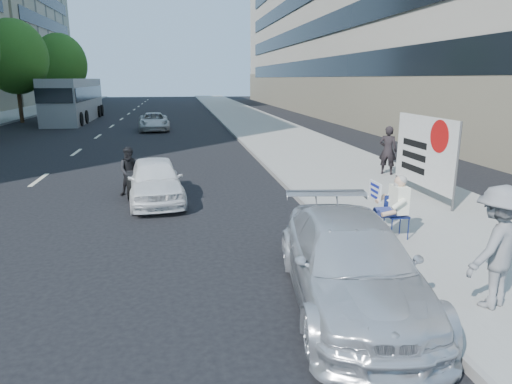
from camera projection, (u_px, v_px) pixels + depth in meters
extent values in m
plane|color=black|center=(277.00, 256.00, 8.78)|extent=(160.00, 160.00, 0.00)
cube|color=gray|center=(272.00, 132.00, 28.54)|extent=(5.00, 120.00, 0.15)
cube|color=#9F9989|center=(392.00, 0.00, 39.71)|extent=(14.00, 70.00, 20.00)
cylinder|color=#382616|center=(20.00, 103.00, 34.90)|extent=(0.30, 0.30, 2.97)
ellipsoid|color=#214C14|center=(14.00, 57.00, 34.08)|extent=(4.80, 4.80, 5.52)
cylinder|color=#382616|center=(64.00, 98.00, 48.34)|extent=(0.30, 0.30, 2.62)
ellipsoid|color=#214C14|center=(60.00, 64.00, 47.50)|extent=(5.40, 5.40, 6.21)
cylinder|color=navy|center=(392.00, 230.00, 9.14)|extent=(0.02, 0.02, 0.45)
cylinder|color=navy|center=(408.00, 229.00, 9.20)|extent=(0.02, 0.02, 0.45)
cylinder|color=navy|center=(384.00, 225.00, 9.49)|extent=(0.02, 0.02, 0.45)
cylinder|color=navy|center=(400.00, 224.00, 9.55)|extent=(0.02, 0.02, 0.45)
cube|color=navy|center=(397.00, 216.00, 9.29)|extent=(0.40, 0.40, 0.03)
cube|color=navy|center=(393.00, 204.00, 9.42)|extent=(0.40, 0.02, 0.40)
cylinder|color=navy|center=(389.00, 214.00, 9.13)|extent=(0.44, 0.17, 0.17)
cylinder|color=navy|center=(378.00, 225.00, 9.16)|extent=(0.14, 0.14, 0.46)
cube|color=black|center=(374.00, 238.00, 9.21)|extent=(0.26, 0.11, 0.10)
cylinder|color=navy|center=(385.00, 211.00, 9.33)|extent=(0.44, 0.17, 0.17)
cylinder|color=navy|center=(374.00, 222.00, 9.35)|extent=(0.14, 0.14, 0.46)
cube|color=black|center=(370.00, 235.00, 9.40)|extent=(0.26, 0.11, 0.10)
cube|color=white|center=(399.00, 199.00, 9.21)|extent=(0.26, 0.42, 0.56)
sphere|color=tan|center=(400.00, 181.00, 9.12)|extent=(0.23, 0.23, 0.23)
ellipsoid|color=gray|center=(401.00, 180.00, 9.11)|extent=(0.22, 0.24, 0.19)
ellipsoid|color=gray|center=(396.00, 185.00, 9.12)|extent=(0.10, 0.14, 0.13)
cylinder|color=white|center=(399.00, 204.00, 8.96)|extent=(0.30, 0.10, 0.25)
cylinder|color=tan|center=(389.00, 213.00, 8.98)|extent=(0.29, 0.09, 0.14)
cylinder|color=white|center=(390.00, 195.00, 9.44)|extent=(0.26, 0.20, 0.32)
cylinder|color=tan|center=(381.00, 199.00, 9.58)|extent=(0.30, 0.21, 0.18)
cube|color=white|center=(375.00, 191.00, 9.68)|extent=(0.03, 0.55, 0.40)
imported|color=slate|center=(496.00, 247.00, 6.39)|extent=(1.32, 1.08, 1.77)
imported|color=black|center=(388.00, 150.00, 15.40)|extent=(0.72, 0.67, 1.64)
cylinder|color=#4C4C4C|center=(457.00, 167.00, 10.98)|extent=(0.06, 0.06, 2.20)
cylinder|color=#4C4C4C|center=(399.00, 149.00, 13.85)|extent=(0.06, 0.06, 2.20)
cube|color=silver|center=(424.00, 152.00, 12.37)|extent=(0.04, 3.00, 1.90)
cylinder|color=#A50C0C|center=(439.00, 136.00, 11.58)|extent=(0.01, 0.84, 0.84)
cube|color=black|center=(415.00, 144.00, 12.81)|extent=(0.01, 1.30, 0.18)
cube|color=black|center=(413.00, 156.00, 12.90)|extent=(0.01, 1.30, 0.18)
cube|color=black|center=(412.00, 168.00, 12.98)|extent=(0.01, 1.30, 0.18)
imported|color=silver|center=(351.00, 263.00, 6.82)|extent=(2.38, 4.65, 1.29)
imported|color=white|center=(155.00, 180.00, 12.57)|extent=(1.77, 3.68, 1.21)
imported|color=silver|center=(154.00, 122.00, 29.89)|extent=(2.17, 4.24, 1.15)
cylinder|color=black|center=(129.00, 189.00, 12.75)|extent=(0.19, 0.65, 0.64)
cylinder|color=black|center=(134.00, 179.00, 14.09)|extent=(0.19, 0.65, 0.64)
cube|color=black|center=(131.00, 176.00, 13.37)|extent=(0.37, 1.22, 0.35)
imported|color=black|center=(131.00, 171.00, 13.23)|extent=(0.75, 0.61, 1.42)
cube|color=gray|center=(74.00, 100.00, 36.27)|extent=(2.62, 12.02, 3.30)
cube|color=black|center=(57.00, 93.00, 35.93)|extent=(0.17, 11.50, 1.00)
cube|color=black|center=(90.00, 93.00, 36.34)|extent=(0.17, 11.50, 1.00)
cube|color=black|center=(54.00, 96.00, 30.38)|extent=(2.40, 0.08, 1.00)
cylinder|color=black|center=(43.00, 120.00, 32.04)|extent=(0.26, 1.00, 1.00)
cylinder|color=black|center=(80.00, 119.00, 32.45)|extent=(0.26, 1.00, 1.00)
cylinder|color=black|center=(51.00, 117.00, 33.96)|extent=(0.26, 1.00, 1.00)
cylinder|color=black|center=(86.00, 117.00, 34.36)|extent=(0.26, 1.00, 1.00)
cylinder|color=black|center=(69.00, 112.00, 39.70)|extent=(0.26, 1.00, 1.00)
cylinder|color=black|center=(99.00, 111.00, 40.10)|extent=(0.26, 1.00, 1.00)
cylinder|color=black|center=(73.00, 111.00, 41.13)|extent=(0.26, 1.00, 1.00)
cylinder|color=black|center=(102.00, 110.00, 41.54)|extent=(0.26, 1.00, 1.00)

